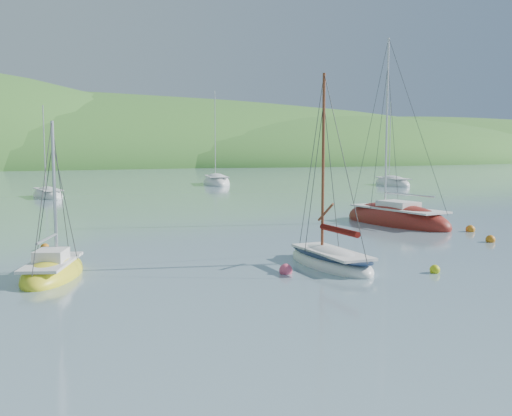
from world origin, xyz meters
name	(u,v)px	position (x,y,z in m)	size (l,w,h in m)	color
ground	(403,282)	(0.00, 0.00, 0.00)	(700.00, 700.00, 0.00)	gray
daysailer_white	(330,261)	(-0.71, 3.45, 0.20)	(2.08, 5.30, 8.06)	white
sloop_red	(396,220)	(9.78, 12.32, 0.23)	(3.52, 8.50, 12.27)	maroon
sailboat_yellow	(53,272)	(-10.77, 6.06, 0.16)	(3.42, 4.94, 6.10)	yellow
distant_sloop_a	(48,196)	(-7.43, 42.26, 0.17)	(3.06, 6.88, 9.52)	white
distant_sloop_b	(216,183)	(14.60, 54.31, 0.21)	(5.56, 9.85, 13.29)	white
distant_sloop_d	(392,184)	(34.02, 42.69, 0.19)	(4.77, 8.57, 11.58)	white
mooring_buoys	(380,246)	(3.39, 5.64, 0.12)	(22.35, 11.66, 0.50)	#BBC713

